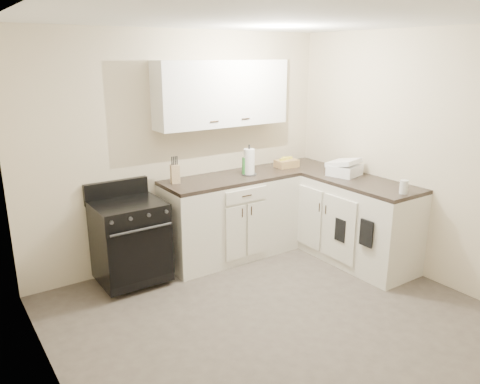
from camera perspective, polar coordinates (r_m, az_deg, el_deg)
floor at (r=4.21m, az=5.49°, el=-15.82°), size 3.60×3.60×0.00m
ceiling at (r=3.58m, az=6.64°, el=20.45°), size 3.60×3.60×0.00m
wall_back at (r=5.17m, az=-7.01°, el=5.21°), size 3.60×0.00×3.60m
wall_right at (r=5.03m, az=21.91°, el=3.84°), size 0.00×3.60×3.60m
wall_left at (r=2.93m, az=-22.07°, el=-4.58°), size 0.00×3.60×3.60m
base_cabinets_back at (r=5.34m, az=-1.16°, el=-3.23°), size 1.55×0.60×0.90m
base_cabinets_right at (r=5.52m, az=12.00°, el=-2.92°), size 0.60×1.90×0.90m
countertop_back at (r=5.20m, az=-1.19°, el=1.66°), size 1.55×0.60×0.04m
countertop_right at (r=5.39m, az=12.29°, el=1.81°), size 0.60×1.90×0.04m
upper_cabinets at (r=5.17m, az=-2.18°, el=11.92°), size 1.55×0.30×0.70m
stove at (r=4.80m, az=-13.22°, el=-5.85°), size 0.66×0.56×0.80m
knife_block at (r=4.96m, az=-7.92°, el=2.19°), size 0.11×0.10×0.20m
paper_towel at (r=5.25m, az=1.12°, el=3.69°), size 0.15×0.15×0.29m
soap_bottle at (r=5.26m, az=0.60°, el=3.16°), size 0.07×0.07×0.20m
wicker_basket at (r=5.67m, az=5.70°, el=3.49°), size 0.27×0.19×0.09m
countertop_grill at (r=5.38m, az=12.63°, el=2.63°), size 0.39×0.37×0.12m
glass_jar at (r=4.82m, az=19.34°, el=0.59°), size 0.10×0.10×0.13m
oven_mitt_near at (r=4.85m, az=15.15°, el=-4.88°), size 0.02×0.16×0.27m
oven_mitt_far at (r=5.09m, az=12.13°, el=-4.58°), size 0.02×0.14×0.25m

